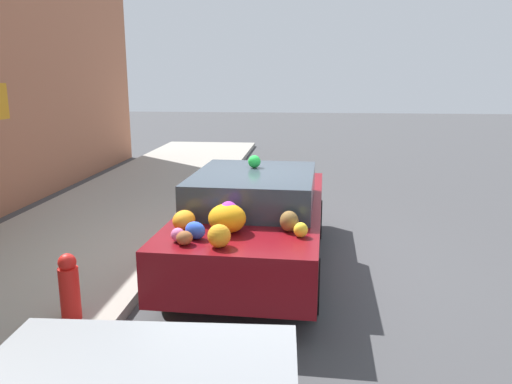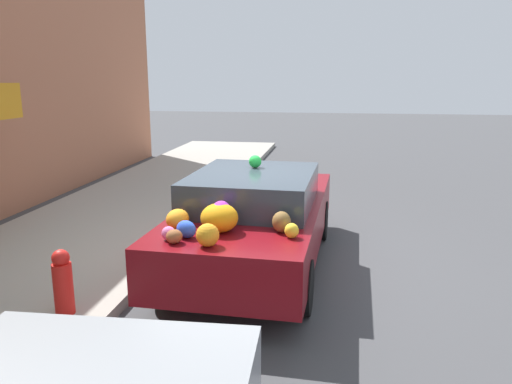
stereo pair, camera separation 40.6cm
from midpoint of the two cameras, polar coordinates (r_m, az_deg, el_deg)
ground_plane at (r=7.01m, az=-2.80°, el=-8.29°), size 60.00×60.00×0.00m
sidewalk_curb at (r=7.83m, az=-22.87°, el=-6.48°), size 24.00×3.20×0.14m
fire_hydrant at (r=5.51m, az=-22.58°, el=-10.03°), size 0.20×0.20×0.70m
art_car at (r=6.71m, az=-1.82°, el=-2.81°), size 4.33×1.90×1.51m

